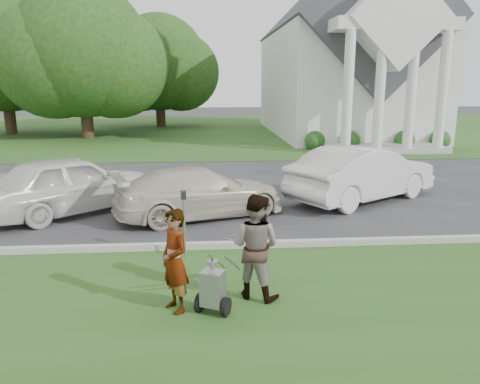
{
  "coord_description": "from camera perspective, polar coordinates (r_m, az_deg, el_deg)",
  "views": [
    {
      "loc": [
        -0.43,
        -9.11,
        3.55
      ],
      "look_at": [
        0.26,
        0.0,
        1.4
      ],
      "focal_mm": 35.0,
      "sensor_mm": 36.0,
      "label": 1
    }
  ],
  "objects": [
    {
      "name": "ground",
      "position": [
        9.79,
        -1.53,
        -8.01
      ],
      "size": [
        120.0,
        120.0,
        0.0
      ],
      "primitive_type": "plane",
      "color": "#333335",
      "rests_on": "ground"
    },
    {
      "name": "grass_strip",
      "position": [
        7.08,
        -0.28,
        -16.78
      ],
      "size": [
        80.0,
        7.0,
        0.01
      ],
      "primitive_type": "cube",
      "color": "#2A501B",
      "rests_on": "ground"
    },
    {
      "name": "church_lawn",
      "position": [
        36.29,
        -3.65,
        7.61
      ],
      "size": [
        80.0,
        30.0,
        0.01
      ],
      "primitive_type": "cube",
      "color": "#2A501B",
      "rests_on": "ground"
    },
    {
      "name": "curb",
      "position": [
        10.28,
        -1.69,
        -6.51
      ],
      "size": [
        80.0,
        0.18,
        0.15
      ],
      "primitive_type": "cube",
      "color": "#9E9E93",
      "rests_on": "ground"
    },
    {
      "name": "church",
      "position": [
        33.66,
        12.52,
        17.01
      ],
      "size": [
        9.19,
        19.0,
        24.1
      ],
      "color": "white",
      "rests_on": "ground"
    },
    {
      "name": "tree_left",
      "position": [
        32.05,
        -18.69,
        15.37
      ],
      "size": [
        10.63,
        8.4,
        9.71
      ],
      "color": "#332316",
      "rests_on": "ground"
    },
    {
      "name": "tree_far",
      "position": [
        36.77,
        -27.0,
        15.2
      ],
      "size": [
        11.64,
        9.2,
        10.73
      ],
      "color": "#332316",
      "rests_on": "ground"
    },
    {
      "name": "tree_back",
      "position": [
        39.28,
        -9.87,
        14.77
      ],
      "size": [
        9.61,
        7.6,
        8.89
      ],
      "color": "#332316",
      "rests_on": "ground"
    },
    {
      "name": "striping_cart",
      "position": [
        7.43,
        -3.31,
        -11.74
      ],
      "size": [
        0.81,
        1.11,
        0.96
      ],
      "rotation": [
        0.0,
        0.0,
        -0.42
      ],
      "color": "black",
      "rests_on": "ground"
    },
    {
      "name": "person_left",
      "position": [
        7.41,
        -7.96,
        -8.43
      ],
      "size": [
        0.65,
        0.72,
        1.65
      ],
      "primitive_type": "imported",
      "rotation": [
        0.0,
        0.0,
        -1.02
      ],
      "color": "#999999",
      "rests_on": "ground"
    },
    {
      "name": "person_right",
      "position": [
        7.78,
        1.87,
        -6.72
      ],
      "size": [
        1.09,
        1.02,
        1.78
      ],
      "primitive_type": "imported",
      "rotation": [
        0.0,
        0.0,
        2.62
      ],
      "color": "#999999",
      "rests_on": "ground"
    },
    {
      "name": "parking_meter_near",
      "position": [
        9.56,
        -6.83,
        -2.82
      ],
      "size": [
        0.1,
        0.09,
        1.45
      ],
      "color": "gray",
      "rests_on": "ground"
    },
    {
      "name": "car_b",
      "position": [
        13.71,
        -19.83,
        0.94
      ],
      "size": [
        4.88,
        4.54,
        1.62
      ],
      "primitive_type": "imported",
      "rotation": [
        0.0,
        0.0,
        2.27
      ],
      "color": "silver",
      "rests_on": "ground"
    },
    {
      "name": "car_c",
      "position": [
        12.61,
        -4.95,
        0.0
      ],
      "size": [
        4.97,
        3.34,
        1.34
      ],
      "primitive_type": "imported",
      "rotation": [
        0.0,
        0.0,
        1.92
      ],
      "color": "beige",
      "rests_on": "ground"
    },
    {
      "name": "car_d",
      "position": [
        14.75,
        14.7,
        2.22
      ],
      "size": [
        5.24,
        4.24,
        1.68
      ],
      "primitive_type": "imported",
      "rotation": [
        0.0,
        0.0,
        2.14
      ],
      "color": "silver",
      "rests_on": "ground"
    }
  ]
}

